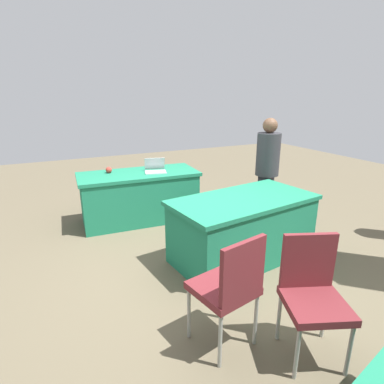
% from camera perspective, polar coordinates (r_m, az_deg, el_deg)
% --- Properties ---
extents(ground_plane, '(14.40, 14.40, 0.00)m').
position_cam_1_polar(ground_plane, '(3.85, 1.78, -12.97)').
color(ground_plane, brown).
extents(table_foreground, '(1.86, 0.90, 0.78)m').
position_cam_1_polar(table_foreground, '(5.03, -9.47, -0.78)').
color(table_foreground, '#1E7A56').
rests_on(table_foreground, ground).
extents(table_back_left, '(1.83, 1.09, 0.78)m').
position_cam_1_polar(table_back_left, '(3.87, 9.12, -6.50)').
color(table_back_left, '#1E7A56').
rests_on(table_back_left, ground).
extents(chair_near_front, '(0.52, 0.52, 0.98)m').
position_cam_1_polar(chair_near_front, '(2.50, 6.82, -16.31)').
color(chair_near_front, '#9E9993').
rests_on(chair_near_front, ground).
extents(chair_tucked_right, '(0.57, 0.57, 0.94)m').
position_cam_1_polar(chair_tucked_right, '(2.63, 21.01, -16.32)').
color(chair_tucked_right, '#9E9993').
rests_on(chair_tucked_right, ground).
extents(person_attendee_standing, '(0.48, 0.48, 1.61)m').
position_cam_1_polar(person_attendee_standing, '(4.79, 13.45, 4.35)').
color(person_attendee_standing, '#26262D').
rests_on(person_attendee_standing, ground).
extents(laptop_silver, '(0.38, 0.36, 0.21)m').
position_cam_1_polar(laptop_silver, '(4.92, -6.67, 4.09)').
color(laptop_silver, silver).
rests_on(laptop_silver, table_foreground).
extents(yarn_ball, '(0.09, 0.09, 0.09)m').
position_cam_1_polar(yarn_ball, '(4.99, -14.85, 3.89)').
color(yarn_ball, '#B2382D').
rests_on(yarn_ball, table_foreground).
extents(scissors_red, '(0.13, 0.17, 0.01)m').
position_cam_1_polar(scissors_red, '(4.94, -5.67, 3.74)').
color(scissors_red, red).
rests_on(scissors_red, table_foreground).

